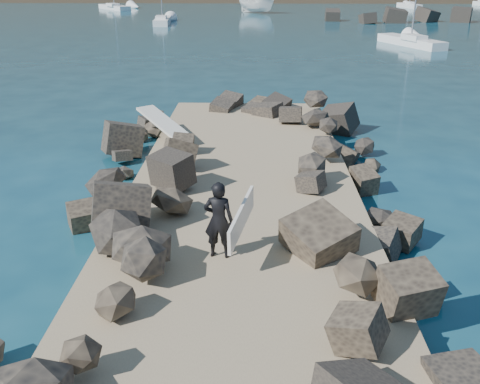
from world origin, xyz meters
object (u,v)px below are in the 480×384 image
Objects in this scene: surfboard_resting at (164,126)px; boat_imported at (257,4)px; surfer_with_board at (222,220)px; sailboat_e at (114,7)px.

boat_imported reaches higher than surfboard_resting.
surfer_with_board is at bearing -112.33° from surfboard_resting.
sailboat_e is at bearing 105.50° from surfer_with_board.
surfboard_resting is at bearing -74.69° from sailboat_e.
surfboard_resting is 0.43× the size of boat_imported.
sailboat_e is at bearing 65.85° from surfboard_resting.
surfboard_resting is at bearing 107.13° from surfer_with_board.
boat_imported is 70.30m from surfer_with_board.
surfboard_resting is 0.27× the size of sailboat_e.
surfer_with_board is (-0.68, -70.29, 0.22)m from boat_imported.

